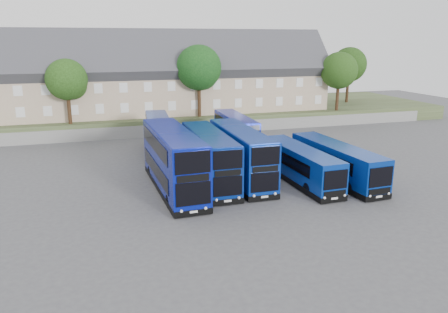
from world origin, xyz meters
TOP-DOWN VIEW (x-y plane):
  - ground at (0.00, 0.00)m, footprint 120.00×120.00m
  - retaining_wall at (0.00, 24.00)m, footprint 70.00×0.40m
  - earth_bank at (0.00, 34.00)m, footprint 80.00×20.00m
  - terrace_row at (-3.00, 30.00)m, footprint 48.00×10.40m
  - dd_front_left at (-5.49, 3.49)m, footprint 3.21×12.18m
  - dd_front_mid at (-2.36, 4.22)m, footprint 2.66×10.95m
  - dd_front_right at (0.46, 4.34)m, footprint 2.56×11.10m
  - dd_rear_left at (-4.95, 14.93)m, footprint 3.13×10.12m
  - dd_rear_right at (3.18, 14.03)m, footprint 2.47×9.83m
  - coach_east_a at (5.06, 2.40)m, footprint 2.67×10.94m
  - coach_east_b at (8.29, 2.03)m, footprint 3.08×11.47m
  - tree_west at (-13.85, 25.10)m, footprint 4.80×4.80m
  - tree_mid at (2.15, 25.60)m, footprint 5.76×5.76m
  - tree_east at (22.15, 25.10)m, footprint 5.12×5.12m
  - tree_far at (28.15, 32.10)m, footprint 5.44×5.44m

SIDE VIEW (x-z plane):
  - ground at x=0.00m, z-range 0.00..0.00m
  - retaining_wall at x=0.00m, z-range 0.00..1.50m
  - earth_bank at x=0.00m, z-range 0.00..2.00m
  - coach_east_a at x=5.06m, z-range -0.03..2.94m
  - coach_east_b at x=8.29m, z-range -0.03..3.07m
  - dd_rear_right at x=3.18m, z-range -0.04..3.84m
  - dd_rear_left at x=-4.95m, z-range -0.04..3.92m
  - dd_front_mid at x=-2.36m, z-range -0.04..4.30m
  - dd_front_right at x=0.46m, z-range -0.04..4.37m
  - dd_front_left at x=-5.49m, z-range -0.04..4.77m
  - terrace_row at x=-3.00m, z-range 1.00..12.20m
  - tree_west at x=-13.85m, z-range 3.23..10.88m
  - tree_east at x=22.15m, z-range 3.31..11.47m
  - tree_far at x=28.15m, z-range 3.39..12.06m
  - tree_mid at x=2.15m, z-range 3.48..12.66m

